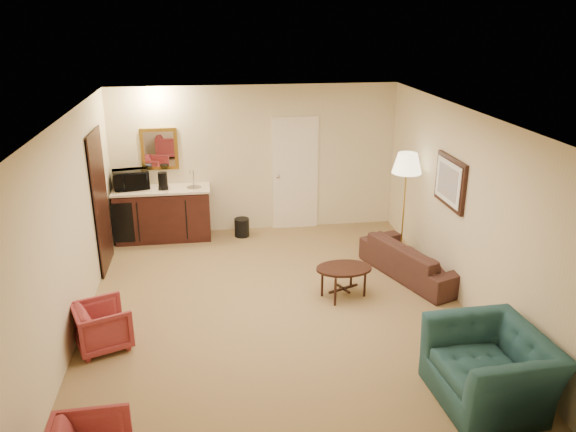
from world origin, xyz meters
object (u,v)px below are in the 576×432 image
(rose_chair_near, at_px, (102,324))
(coffee_maker, at_px, (163,181))
(waste_bin, at_px, (242,227))
(coffee_table, at_px, (344,282))
(floor_lamp, at_px, (404,206))
(teal_armchair, at_px, (492,357))
(wetbar_cabinet, at_px, (163,214))
(sofa, at_px, (414,254))
(microwave, at_px, (131,177))

(rose_chair_near, distance_m, coffee_maker, 3.42)
(waste_bin, height_order, coffee_maker, coffee_maker)
(coffee_table, relative_size, floor_lamp, 0.45)
(teal_armchair, height_order, rose_chair_near, teal_armchair)
(rose_chair_near, height_order, coffee_maker, coffee_maker)
(waste_bin, xyz_separation_m, coffee_maker, (-1.31, 0.02, 0.90))
(wetbar_cabinet, height_order, floor_lamp, floor_lamp)
(waste_bin, relative_size, coffee_maker, 1.10)
(sofa, distance_m, floor_lamp, 0.88)
(rose_chair_near, relative_size, coffee_table, 0.79)
(teal_armchair, xyz_separation_m, microwave, (-4.05, 4.98, 0.60))
(coffee_maker, bearing_deg, coffee_table, -40.09)
(rose_chair_near, distance_m, microwave, 3.51)
(sofa, distance_m, microwave, 4.85)
(coffee_table, xyz_separation_m, floor_lamp, (1.24, 1.20, 0.64))
(wetbar_cabinet, relative_size, sofa, 0.90)
(teal_armchair, distance_m, coffee_maker, 6.02)
(floor_lamp, bearing_deg, teal_armchair, -94.79)
(teal_armchair, bearing_deg, sofa, 171.46)
(waste_bin, height_order, microwave, microwave)
(wetbar_cabinet, bearing_deg, floor_lamp, -18.92)
(sofa, xyz_separation_m, floor_lamp, (0.05, 0.71, 0.51))
(teal_armchair, bearing_deg, waste_bin, -159.08)
(coffee_table, bearing_deg, coffee_maker, 136.12)
(teal_armchair, bearing_deg, wetbar_cabinet, -147.66)
(teal_armchair, relative_size, coffee_table, 1.51)
(floor_lamp, relative_size, waste_bin, 5.34)
(coffee_table, bearing_deg, microwave, 140.14)
(rose_chair_near, height_order, microwave, microwave)
(teal_armchair, xyz_separation_m, floor_lamp, (0.30, 3.58, 0.36))
(rose_chair_near, bearing_deg, coffee_table, -96.78)
(coffee_table, bearing_deg, floor_lamp, 43.96)
(coffee_maker, bearing_deg, teal_armchair, -50.36)
(waste_bin, distance_m, microwave, 2.09)
(coffee_maker, bearing_deg, wetbar_cabinet, 133.86)
(sofa, height_order, waste_bin, sofa)
(wetbar_cabinet, height_order, teal_armchair, teal_armchair)
(wetbar_cabinet, distance_m, coffee_maker, 0.61)
(microwave, bearing_deg, wetbar_cabinet, -21.44)
(microwave, bearing_deg, rose_chair_near, -102.59)
(coffee_table, bearing_deg, teal_armchair, -68.46)
(wetbar_cabinet, xyz_separation_m, teal_armchair, (3.55, -4.90, 0.05))
(floor_lamp, height_order, microwave, floor_lamp)
(sofa, xyz_separation_m, microwave, (-4.30, 2.11, 0.76))
(microwave, xyz_separation_m, coffee_maker, (0.54, -0.13, -0.05))
(floor_lamp, relative_size, coffee_maker, 5.90)
(wetbar_cabinet, relative_size, teal_armchair, 1.40)
(rose_chair_near, bearing_deg, floor_lamp, -86.70)
(floor_lamp, relative_size, microwave, 3.01)
(waste_bin, bearing_deg, floor_lamp, -26.55)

